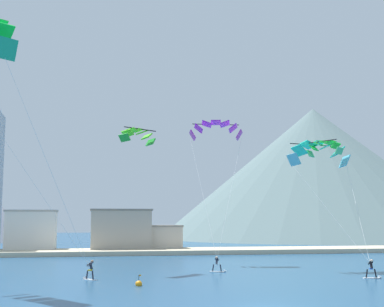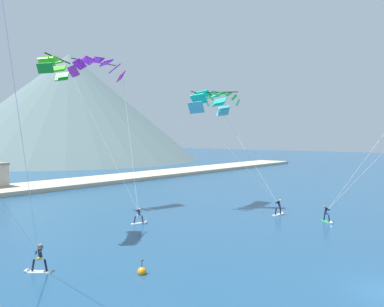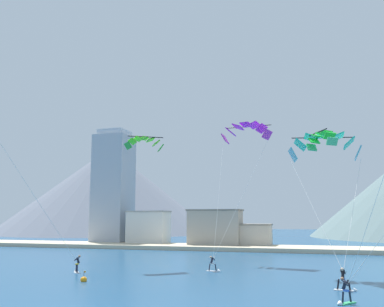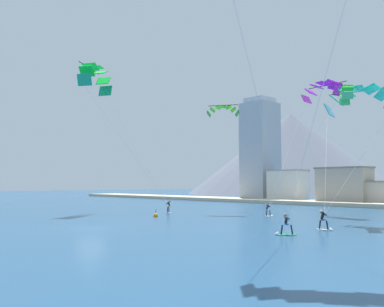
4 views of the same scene
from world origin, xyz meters
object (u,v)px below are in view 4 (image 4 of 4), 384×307
kitesurfer_near_lead (169,209)px  parafoil_kite_near_lead (95,76)px  parafoil_kite_near_trail (323,89)px  parafoil_kite_far_left (359,97)px  kitesurfer_near_trail (269,213)px  parafoil_kite_distant_low_drift (346,92)px  race_marker_buoy (156,215)px  kitesurfer_far_left (325,224)px  parafoil_kite_distant_high_outer (223,110)px  kitesurfer_mid_center (284,229)px

kitesurfer_near_lead → parafoil_kite_near_lead: bearing=-142.7°
parafoil_kite_near_trail → parafoil_kite_far_left: size_ratio=1.30×
parafoil_kite_far_left → kitesurfer_near_trail: bearing=-178.5°
parafoil_kite_distant_low_drift → race_marker_buoy: (-20.28, -8.32, -12.90)m
parafoil_kite_near_lead → parafoil_kite_far_left: size_ratio=1.54×
parafoil_kite_distant_low_drift → race_marker_buoy: parafoil_kite_distant_low_drift is taller
kitesurfer_near_lead → parafoil_kite_near_trail: 26.12m
kitesurfer_far_left → race_marker_buoy: (-21.59, -1.63, -0.42)m
parafoil_kite_distant_high_outer → parafoil_kite_distant_low_drift: 19.84m
parafoil_kite_near_lead → parafoil_kite_distant_high_outer: size_ratio=4.68×
parafoil_kite_near_trail → parafoil_kite_far_left: bearing=-43.7°
kitesurfer_far_left → parafoil_kite_distant_low_drift: size_ratio=0.46×
parafoil_kite_far_left → parafoil_kite_distant_high_outer: 19.92m
parafoil_kite_near_lead → parafoil_kite_near_trail: bearing=41.2°
kitesurfer_mid_center → parafoil_kite_far_left: (-0.70, 14.12, 12.30)m
parafoil_kite_far_left → race_marker_buoy: (-20.53, -10.40, -12.65)m
kitesurfer_near_lead → kitesurfer_near_trail: size_ratio=1.04×
parafoil_kite_far_left → parafoil_kite_distant_low_drift: parafoil_kite_far_left is taller
parafoil_kite_distant_high_outer → parafoil_kite_distant_low_drift: size_ratio=1.05×
kitesurfer_mid_center → kitesurfer_far_left: (0.36, 5.35, 0.07)m
kitesurfer_mid_center → kitesurfer_far_left: bearing=86.2°
parafoil_kite_distant_high_outer → parafoil_kite_near_lead: bearing=-137.1°
kitesurfer_mid_center → parafoil_kite_far_left: 18.74m
kitesurfer_near_lead → kitesurfer_far_left: kitesurfer_near_lead is taller
kitesurfer_mid_center → race_marker_buoy: kitesurfer_mid_center is taller
kitesurfer_far_left → parafoil_kite_distant_low_drift: bearing=101.1°
kitesurfer_near_lead → parafoil_kite_distant_low_drift: bearing=7.2°
parafoil_kite_near_lead → kitesurfer_mid_center: bearing=-4.1°
kitesurfer_mid_center → race_marker_buoy: size_ratio=1.69×
parafoil_kite_near_trail → parafoil_kite_distant_high_outer: (-10.39, -8.39, -2.35)m
kitesurfer_near_trail → parafoil_kite_far_left: (11.41, 0.31, 12.33)m
race_marker_buoy → kitesurfer_near_trail: bearing=47.9°
kitesurfer_mid_center → parafoil_kite_near_trail: (-10.17, 23.16, 16.03)m
parafoil_kite_near_lead → parafoil_kite_distant_low_drift: (32.90, 9.64, -6.22)m
race_marker_buoy → parafoil_kite_far_left: bearing=26.9°
kitesurfer_near_trail → kitesurfer_near_lead: bearing=-159.8°
parafoil_kite_near_trail → parafoil_kite_distant_high_outer: 13.56m
parafoil_kite_far_left → kitesurfer_near_lead: bearing=-168.2°
kitesurfer_mid_center → kitesurfer_far_left: size_ratio=0.95×
kitesurfer_near_trail → kitesurfer_mid_center: (12.11, -13.81, 0.03)m
kitesurfer_mid_center → parafoil_kite_near_trail: 29.95m
kitesurfer_near_trail → parafoil_kite_far_left: 16.81m
kitesurfer_near_lead → parafoil_kite_distant_high_outer: parafoil_kite_distant_high_outer is taller
parafoil_kite_near_trail → race_marker_buoy: bearing=-119.6°
kitesurfer_near_trail → parafoil_kite_near_trail: bearing=78.3°
kitesurfer_mid_center → parafoil_kite_near_lead: bearing=175.9°
kitesurfer_far_left → parafoil_kite_far_left: 15.09m
parafoil_kite_near_lead → parafoil_kite_distant_low_drift: size_ratio=4.91×
kitesurfer_near_trail → parafoil_kite_distant_high_outer: (-8.45, 0.96, 13.71)m
parafoil_kite_near_lead → parafoil_kite_distant_high_outer: (13.29, 12.36, -5.08)m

